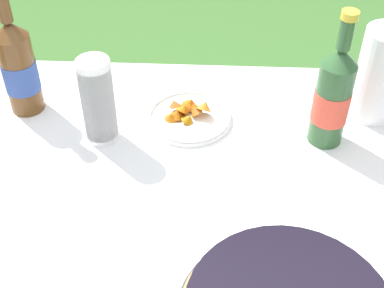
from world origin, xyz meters
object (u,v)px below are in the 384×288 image
(cider_bottle_amber, at_px, (19,67))
(paper_towel_roll, at_px, (381,74))
(cider_bottle_green, at_px, (333,97))
(snack_plate_near, at_px, (189,115))
(cup_stack, at_px, (98,101))

(cider_bottle_amber, xyz_separation_m, paper_towel_roll, (0.82, 0.02, -0.01))
(cider_bottle_green, xyz_separation_m, snack_plate_near, (-0.31, 0.05, -0.10))
(cup_stack, distance_m, cider_bottle_amber, 0.22)
(cider_bottle_green, bearing_deg, cider_bottle_amber, 173.40)
(snack_plate_near, bearing_deg, cider_bottle_amber, 176.11)
(snack_plate_near, xyz_separation_m, paper_towel_roll, (0.43, 0.05, 0.10))
(cider_bottle_green, distance_m, snack_plate_near, 0.33)
(snack_plate_near, height_order, paper_towel_roll, paper_towel_roll)
(cider_bottle_green, bearing_deg, cup_stack, -177.83)
(cup_stack, distance_m, snack_plate_near, 0.22)
(snack_plate_near, bearing_deg, cider_bottle_green, -9.97)
(cup_stack, relative_size, snack_plate_near, 1.02)
(cider_bottle_amber, bearing_deg, snack_plate_near, -3.89)
(cup_stack, xyz_separation_m, snack_plate_near, (0.19, 0.07, -0.09))
(cider_bottle_green, height_order, cider_bottle_amber, cider_bottle_green)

